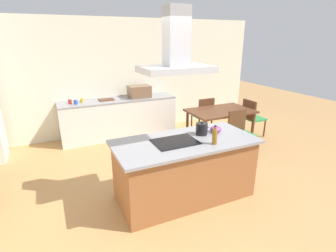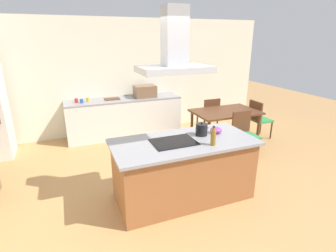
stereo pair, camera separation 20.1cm
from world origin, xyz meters
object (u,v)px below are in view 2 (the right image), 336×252
tea_kettle (202,129)px  olive_oil_bottle (213,137)px  coffee_mug_red (76,100)px  chair_at_right_end (258,117)px  range_hood (175,52)px  coffee_mug_blue (82,101)px  chair_facing_island (244,131)px  mixing_bowl (216,130)px  cutting_board (112,99)px  dining_table (225,115)px  countertop_microwave (145,91)px  chair_facing_back_wall (209,114)px  cooktop (174,142)px  coffee_mug_yellow (88,99)px

tea_kettle → olive_oil_bottle: (-0.04, -0.39, 0.02)m
olive_oil_bottle → coffee_mug_red: (-1.54, 3.20, -0.07)m
chair_at_right_end → range_hood: range_hood is taller
coffee_mug_blue → chair_facing_island: size_ratio=0.10×
mixing_bowl → tea_kettle: bearing=177.9°
cutting_board → dining_table: bearing=-32.3°
coffee_mug_blue → cutting_board: bearing=9.3°
mixing_bowl → chair_facing_island: size_ratio=0.19×
countertop_microwave → chair_facing_back_wall: size_ratio=0.56×
mixing_bowl → range_hood: (-0.73, -0.10, 1.15)m
tea_kettle → coffee_mug_red: size_ratio=2.50×
tea_kettle → chair_facing_back_wall: tea_kettle is taller
olive_oil_bottle → cutting_board: 3.30m
coffee_mug_red → dining_table: 3.29m
cooktop → tea_kettle: (0.49, 0.11, 0.08)m
tea_kettle → coffee_mug_yellow: 3.13m
dining_table → chair_facing_island: chair_facing_island is taller
cutting_board → dining_table: 2.60m
cooktop → cutting_board: size_ratio=1.76×
chair_at_right_end → chair_facing_back_wall: size_ratio=1.00×
tea_kettle → cooktop: bearing=-167.8°
tea_kettle → chair_at_right_end: 2.76m
coffee_mug_blue → dining_table: (2.87, -1.27, -0.28)m
cutting_board → dining_table: cutting_board is taller
cooktop → coffee_mug_yellow: (-0.84, 2.94, 0.04)m
olive_oil_bottle → dining_table: olive_oil_bottle is taller
olive_oil_bottle → cutting_board: olive_oil_bottle is taller
mixing_bowl → range_hood: range_hood is taller
mixing_bowl → countertop_microwave: 2.80m
coffee_mug_red → dining_table: (2.98, -1.37, -0.28)m
coffee_mug_yellow → range_hood: (0.84, -2.94, 1.16)m
range_hood → cutting_board: bearing=96.0°
chair_facing_back_wall → range_hood: size_ratio=0.99×
dining_table → chair_facing_island: bearing=-90.0°
coffee_mug_yellow → dining_table: size_ratio=0.06×
dining_table → chair_facing_back_wall: (0.00, 0.67, -0.16)m
olive_oil_bottle → coffee_mug_blue: olive_oil_bottle is taller
olive_oil_bottle → cutting_board: (-0.76, 3.21, -0.10)m
cooktop → chair_facing_back_wall: cooktop is taller
coffee_mug_blue → olive_oil_bottle: bearing=-65.1°
coffee_mug_yellow → dining_table: (2.72, -1.40, -0.28)m
coffee_mug_blue → mixing_bowl: bearing=-57.8°
chair_facing_island → chair_facing_back_wall: same height
olive_oil_bottle → coffee_mug_blue: bearing=114.9°
olive_oil_bottle → coffee_mug_yellow: olive_oil_bottle is taller
cutting_board → range_hood: size_ratio=0.38×
coffee_mug_blue → dining_table: 3.15m
coffee_mug_red → chair_at_right_end: coffee_mug_red is taller
dining_table → tea_kettle: bearing=-134.1°
chair_facing_back_wall → cutting_board: bearing=161.8°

